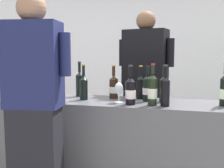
# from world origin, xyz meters

# --- Properties ---
(wall_back) EXTENTS (8.00, 0.10, 2.80)m
(wall_back) POSITION_xyz_m (0.00, 2.60, 1.40)
(wall_back) COLOR white
(wall_back) RESTS_ON ground_plane
(counter) EXTENTS (2.23, 0.55, 0.90)m
(counter) POSITION_xyz_m (0.00, 0.00, 0.45)
(counter) COLOR #4C4C51
(counter) RESTS_ON ground_plane
(wine_bottle_0) EXTENTS (0.07, 0.07, 0.34)m
(wine_bottle_0) POSITION_xyz_m (-0.39, 0.16, 1.03)
(wine_bottle_0) COLOR black
(wine_bottle_0) RESTS_ON counter
(wine_bottle_1) EXTENTS (0.07, 0.07, 0.31)m
(wine_bottle_1) POSITION_xyz_m (0.21, 0.16, 1.02)
(wine_bottle_1) COLOR black
(wine_bottle_1) RESTS_ON counter
(wine_bottle_2) EXTENTS (0.07, 0.07, 0.33)m
(wine_bottle_2) POSITION_xyz_m (0.45, -0.14, 1.04)
(wine_bottle_2) COLOR black
(wine_bottle_2) RESTS_ON counter
(wine_bottle_3) EXTENTS (0.08, 0.08, 0.31)m
(wine_bottle_3) POSITION_xyz_m (0.29, 0.06, 1.02)
(wine_bottle_3) COLOR black
(wine_bottle_3) RESTS_ON counter
(wine_bottle_4) EXTENTS (0.07, 0.07, 0.32)m
(wine_bottle_4) POSITION_xyz_m (-0.28, -0.02, 1.02)
(wine_bottle_4) COLOR black
(wine_bottle_4) RESTS_ON counter
(wine_bottle_5) EXTENTS (0.09, 0.09, 0.33)m
(wine_bottle_5) POSITION_xyz_m (0.17, -0.13, 1.02)
(wine_bottle_5) COLOR black
(wine_bottle_5) RESTS_ON counter
(wine_bottle_6) EXTENTS (0.07, 0.07, 0.32)m
(wine_bottle_6) POSITION_xyz_m (0.43, 0.08, 1.03)
(wine_bottle_6) COLOR black
(wine_bottle_6) RESTS_ON counter
(wine_bottle_8) EXTENTS (0.08, 0.08, 0.31)m
(wine_bottle_8) POSITION_xyz_m (-0.04, 0.12, 1.01)
(wine_bottle_8) COLOR black
(wine_bottle_8) RESTS_ON counter
(wine_bottle_9) EXTENTS (0.08, 0.08, 0.34)m
(wine_bottle_9) POSITION_xyz_m (0.35, -0.14, 1.03)
(wine_bottle_9) COLOR black
(wine_bottle_9) RESTS_ON counter
(wine_glass) EXTENTS (0.07, 0.07, 0.17)m
(wine_glass) POSITION_xyz_m (0.06, -0.08, 1.02)
(wine_glass) COLOR silver
(wine_glass) RESTS_ON counter
(ice_bucket) EXTENTS (0.23, 0.23, 0.20)m
(ice_bucket) POSITION_xyz_m (-0.65, -0.12, 1.00)
(ice_bucket) COLOR silver
(ice_bucket) RESTS_ON counter
(person_server) EXTENTS (0.60, 0.33, 1.77)m
(person_server) POSITION_xyz_m (0.20, 0.54, 0.86)
(person_server) COLOR black
(person_server) RESTS_ON ground_plane
(person_guest) EXTENTS (0.54, 0.29, 1.74)m
(person_guest) POSITION_xyz_m (-0.45, -0.58, 0.86)
(person_guest) COLOR black
(person_guest) RESTS_ON ground_plane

